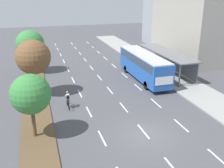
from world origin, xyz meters
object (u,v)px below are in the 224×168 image
at_px(median_tree_second, 33,57).
at_px(median_tree_third, 30,44).
at_px(bus, 144,64).
at_px(bus_shelter, 168,60).
at_px(cyclist, 68,100).
at_px(median_tree_nearest, 31,94).

xyz_separation_m(median_tree_second, median_tree_third, (-0.28, 8.84, -0.29)).
bearing_deg(bus, median_tree_second, -172.56).
relative_size(bus, median_tree_third, 1.94).
relative_size(bus_shelter, cyclist, 6.69).
distance_m(bus_shelter, median_tree_nearest, 21.82).
relative_size(bus, median_tree_second, 1.87).
bearing_deg(cyclist, bus, 29.38).
bearing_deg(bus, cyclist, -150.62).
height_order(cyclist, median_tree_third, median_tree_third).
xyz_separation_m(bus_shelter, median_tree_second, (-17.62, -3.33, 2.45)).
height_order(bus, median_tree_second, median_tree_second).
bearing_deg(median_tree_second, median_tree_nearest, -92.60).
bearing_deg(median_tree_third, bus_shelter, -17.11).
bearing_deg(median_tree_third, bus, -27.51).
bearing_deg(median_tree_third, median_tree_second, -88.19).
bearing_deg(cyclist, median_tree_third, 103.44).
relative_size(median_tree_nearest, median_tree_third, 0.87).
distance_m(bus, median_tree_third, 15.48).
height_order(bus, median_tree_nearest, median_tree_nearest).
distance_m(bus_shelter, cyclist, 16.62).
xyz_separation_m(bus, median_tree_third, (-13.62, 7.09, 1.96)).
relative_size(bus_shelter, median_tree_third, 2.09).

